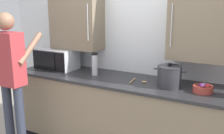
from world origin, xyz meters
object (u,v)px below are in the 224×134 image
at_px(microwave_oven, 56,59).
at_px(person_figure, 11,73).
at_px(thermos_flask, 95,64).
at_px(fruit_bowl, 203,88).
at_px(wooden_spoon, 138,81).
at_px(stock_pot, 169,76).

distance_m(microwave_oven, person_figure, 0.75).
xyz_separation_m(microwave_oven, person_figure, (-0.04, -0.75, -0.04)).
xyz_separation_m(microwave_oven, thermos_flask, (0.68, -0.04, 0.01)).
bearing_deg(thermos_flask, person_figure, -135.31).
bearing_deg(person_figure, fruit_bowl, 18.19).
xyz_separation_m(wooden_spoon, fruit_bowl, (0.72, -0.02, 0.03)).
bearing_deg(microwave_oven, fruit_bowl, -2.07).
height_order(wooden_spoon, fruit_bowl, fruit_bowl).
bearing_deg(person_figure, stock_pot, 21.85).
xyz_separation_m(wooden_spoon, thermos_flask, (-0.62, 0.02, 0.14)).
xyz_separation_m(wooden_spoon, stock_pot, (0.36, -0.01, 0.11)).
xyz_separation_m(microwave_oven, stock_pot, (1.66, -0.07, -0.02)).
bearing_deg(stock_pot, person_figure, -158.15).
height_order(thermos_flask, stock_pot, thermos_flask).
height_order(microwave_oven, person_figure, person_figure).
relative_size(microwave_oven, fruit_bowl, 2.70).
xyz_separation_m(thermos_flask, person_figure, (-0.72, -0.71, -0.05)).
bearing_deg(fruit_bowl, person_figure, -161.81).
height_order(microwave_oven, thermos_flask, thermos_flask).
bearing_deg(fruit_bowl, microwave_oven, 177.93).
relative_size(microwave_oven, stock_pot, 1.52).
bearing_deg(person_figure, microwave_oven, 86.74).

